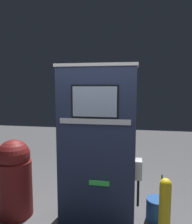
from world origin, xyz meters
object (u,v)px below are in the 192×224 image
(safety_bollard, at_px, (165,209))
(squeegee_bucket, at_px, (157,209))
(trash_bin, at_px, (15,177))
(gas_pump, at_px, (97,145))

(safety_bollard, relative_size, squeegee_bucket, 1.18)
(safety_bollard, height_order, trash_bin, trash_bin)
(gas_pump, relative_size, squeegee_bucket, 3.16)
(safety_bollard, xyz_separation_m, squeegee_bucket, (-0.03, 0.48, -0.28))
(safety_bollard, bearing_deg, gas_pump, 159.61)
(trash_bin, relative_size, squeegee_bucket, 1.65)
(gas_pump, height_order, squeegee_bucket, gas_pump)
(gas_pump, xyz_separation_m, squeegee_bucket, (0.85, 0.15, -0.95))
(gas_pump, relative_size, safety_bollard, 2.67)
(gas_pump, xyz_separation_m, trash_bin, (-1.23, -0.09, -0.53))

